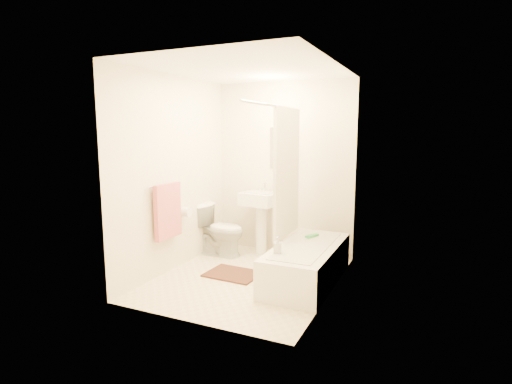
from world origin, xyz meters
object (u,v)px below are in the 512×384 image
at_px(sink, 260,221).
at_px(bath_mat, 233,274).
at_px(toilet, 220,230).
at_px(bathtub, 307,264).
at_px(soap_bottle, 277,245).

bearing_deg(sink, bath_mat, -79.01).
bearing_deg(toilet, bathtub, -106.32).
bearing_deg(toilet, bath_mat, -137.61).
xyz_separation_m(bathtub, bath_mat, (-0.88, -0.16, -0.20)).
distance_m(sink, soap_bottle, 1.37).
relative_size(bath_mat, soap_bottle, 3.39).
bearing_deg(bath_mat, soap_bottle, -20.59).
height_order(bath_mat, soap_bottle, soap_bottle).
distance_m(sink, bathtub, 1.22).
relative_size(sink, bath_mat, 1.52).
bearing_deg(bath_mat, toilet, 130.10).
height_order(sink, bathtub, sink).
bearing_deg(toilet, sink, -58.93).
relative_size(bathtub, bath_mat, 2.40).
relative_size(toilet, bath_mat, 1.14).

